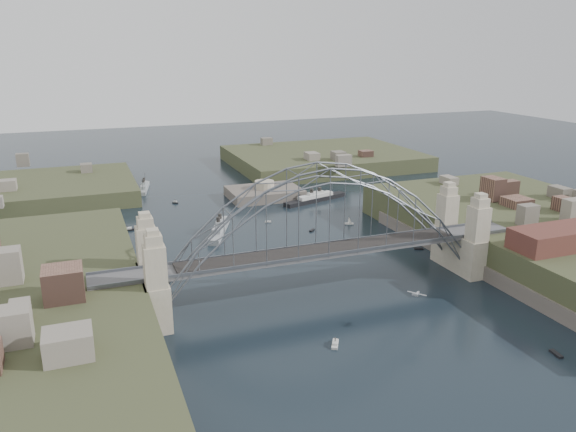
# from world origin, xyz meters

# --- Properties ---
(ground) EXTENTS (500.00, 500.00, 0.00)m
(ground) POSITION_xyz_m (0.00, 0.00, 0.00)
(ground) COLOR black
(ground) RESTS_ON ground
(bridge) EXTENTS (84.00, 13.80, 24.60)m
(bridge) POSITION_xyz_m (0.00, 0.00, 12.32)
(bridge) COLOR #545456
(bridge) RESTS_ON ground
(shore_east) EXTENTS (50.50, 90.00, 12.00)m
(shore_east) POSITION_xyz_m (57.32, 0.00, 1.97)
(shore_east) COLOR #373C21
(shore_east) RESTS_ON ground
(headland_nw) EXTENTS (60.00, 45.00, 9.00)m
(headland_nw) POSITION_xyz_m (-55.00, 95.00, 0.50)
(headland_nw) COLOR #373C21
(headland_nw) RESTS_ON ground
(headland_ne) EXTENTS (70.00, 55.00, 9.50)m
(headland_ne) POSITION_xyz_m (50.00, 110.00, 0.75)
(headland_ne) COLOR #373C21
(headland_ne) RESTS_ON ground
(fort_island) EXTENTS (22.00, 16.00, 9.40)m
(fort_island) POSITION_xyz_m (12.00, 70.00, -0.34)
(fort_island) COLOR #564D45
(fort_island) RESTS_ON ground
(wharf_shed) EXTENTS (20.00, 8.00, 4.00)m
(wharf_shed) POSITION_xyz_m (44.00, -14.00, 10.00)
(wharf_shed) COLOR #592D26
(wharf_shed) RESTS_ON shore_east
(naval_cruiser_near) EXTENTS (10.32, 19.66, 6.06)m
(naval_cruiser_near) POSITION_xyz_m (-9.52, 41.67, 0.94)
(naval_cruiser_near) COLOR #9AA0A2
(naval_cruiser_near) RESTS_ON ground
(naval_cruiser_far) EXTENTS (5.42, 15.73, 5.28)m
(naval_cruiser_far) POSITION_xyz_m (-21.80, 93.33, 0.82)
(naval_cruiser_far) COLOR #9AA0A2
(naval_cruiser_far) RESTS_ON ground
(ocean_liner) EXTENTS (22.42, 9.85, 5.54)m
(ocean_liner) POSITION_xyz_m (25.18, 60.54, 0.86)
(ocean_liner) COLOR black
(ocean_liner) RESTS_ON ground
(aeroplane) EXTENTS (2.14, 2.78, 0.47)m
(aeroplane) POSITION_xyz_m (8.53, -18.92, 6.11)
(aeroplane) COLOR #B1B3B9
(small_boat_a) EXTENTS (2.84, 1.32, 0.45)m
(small_boat_a) POSITION_xyz_m (-23.74, 22.88, 0.15)
(small_boat_a) COLOR silver
(small_boat_a) RESTS_ON ground
(small_boat_b) EXTENTS (1.97, 1.90, 0.45)m
(small_boat_b) POSITION_xyz_m (12.83, 34.43, 0.15)
(small_boat_b) COLOR silver
(small_boat_b) RESTS_ON ground
(small_boat_c) EXTENTS (2.24, 2.93, 1.43)m
(small_boat_c) POSITION_xyz_m (-6.39, -19.55, 0.28)
(small_boat_c) COLOR silver
(small_boat_c) RESTS_ON ground
(small_boat_d) EXTENTS (2.44, 1.62, 2.38)m
(small_boat_d) POSITION_xyz_m (24.21, 36.04, 0.88)
(small_boat_d) COLOR silver
(small_boat_d) RESTS_ON ground
(small_boat_e) EXTENTS (3.71, 1.44, 1.43)m
(small_boat_e) POSITION_xyz_m (-31.21, 51.70, 0.28)
(small_boat_e) COLOR silver
(small_boat_e) RESTS_ON ground
(small_boat_f) EXTENTS (1.72, 1.07, 0.45)m
(small_boat_f) POSITION_xyz_m (4.72, 45.40, 0.15)
(small_boat_f) COLOR silver
(small_boat_f) RESTS_ON ground
(small_boat_g) EXTENTS (1.10, 2.49, 0.45)m
(small_boat_g) POSITION_xyz_m (23.87, -34.16, 0.15)
(small_boat_g) COLOR silver
(small_boat_g) RESTS_ON ground
(small_boat_h) EXTENTS (1.79, 1.36, 1.43)m
(small_boat_h) POSITION_xyz_m (-15.20, 73.31, 0.29)
(small_boat_h) COLOR silver
(small_boat_h) RESTS_ON ground
(small_boat_i) EXTENTS (2.23, 1.47, 0.45)m
(small_boat_i) POSITION_xyz_m (30.59, 13.05, 0.15)
(small_boat_i) COLOR silver
(small_boat_i) RESTS_ON ground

